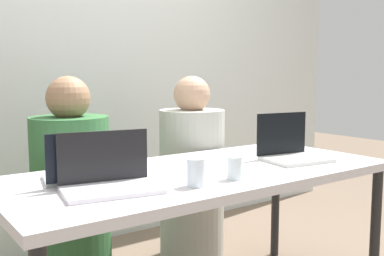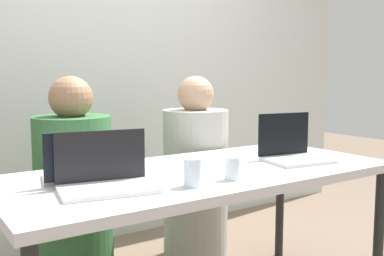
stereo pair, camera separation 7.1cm
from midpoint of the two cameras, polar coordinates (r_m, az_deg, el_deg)
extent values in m
cube|color=silver|center=(3.11, -14.00, 10.28)|extent=(4.61, 0.10, 2.68)
cube|color=silver|center=(2.02, 0.30, -5.85)|extent=(1.77, 0.79, 0.04)
cylinder|color=black|center=(2.49, 21.47, -12.45)|extent=(0.05, 0.05, 0.68)
cylinder|color=black|center=(2.90, 9.86, -9.36)|extent=(0.05, 0.05, 0.68)
cylinder|color=#326737|center=(2.43, -15.84, -9.57)|extent=(0.43, 0.43, 0.93)
sphere|color=#997051|center=(2.34, -16.28, 3.68)|extent=(0.22, 0.22, 0.22)
cylinder|color=#B0B2A5|center=(2.78, -0.75, -7.29)|extent=(0.44, 0.44, 0.93)
sphere|color=tan|center=(2.69, -0.77, 4.30)|extent=(0.22, 0.22, 0.22)
cube|color=silver|center=(2.25, 12.24, -3.94)|extent=(0.33, 0.27, 0.02)
cube|color=black|center=(2.33, 10.44, -0.69)|extent=(0.30, 0.06, 0.21)
sphere|color=white|center=(2.34, 10.22, -0.65)|extent=(0.04, 0.04, 0.04)
cube|color=#ADB9B3|center=(1.90, -14.55, -6.04)|extent=(0.35, 0.27, 0.02)
cube|color=black|center=(1.77, -14.15, -3.54)|extent=(0.31, 0.08, 0.19)
sphere|color=white|center=(1.76, -14.09, -3.61)|extent=(0.03, 0.03, 0.03)
cube|color=silver|center=(1.66, -11.34, -7.76)|extent=(0.38, 0.27, 0.02)
cube|color=black|center=(1.74, -12.31, -3.53)|extent=(0.34, 0.07, 0.19)
sphere|color=white|center=(1.76, -12.42, -3.46)|extent=(0.03, 0.03, 0.03)
cylinder|color=silver|center=(1.83, 4.32, -5.11)|extent=(0.06, 0.06, 0.09)
cylinder|color=silver|center=(1.83, 4.31, -5.75)|extent=(0.06, 0.06, 0.05)
cylinder|color=silver|center=(1.71, -0.67, -5.67)|extent=(0.07, 0.07, 0.11)
cylinder|color=silver|center=(1.72, -0.67, -6.46)|extent=(0.06, 0.06, 0.06)
camera|label=1|loc=(0.04, -90.98, -0.12)|focal=42.00mm
camera|label=2|loc=(0.04, 89.02, 0.12)|focal=42.00mm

